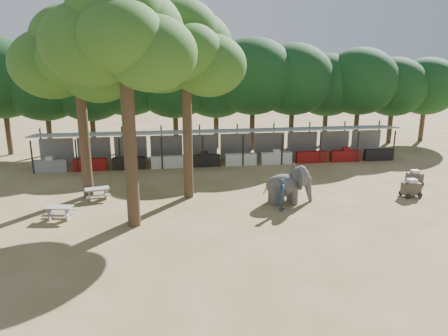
{
  "coord_description": "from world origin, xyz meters",
  "views": [
    {
      "loc": [
        -4.35,
        -18.99,
        8.63
      ],
      "look_at": [
        -1.0,
        5.0,
        2.0
      ],
      "focal_mm": 35.0,
      "sensor_mm": 36.0,
      "label": 1
    }
  ],
  "objects": [
    {
      "name": "yard_tree_left",
      "position": [
        -9.13,
        7.19,
        8.2
      ],
      "size": [
        7.1,
        6.9,
        11.02
      ],
      "color": "#332316",
      "rests_on": "ground"
    },
    {
      "name": "backdrop_trees",
      "position": [
        0.0,
        19.0,
        5.51
      ],
      "size": [
        46.46,
        5.95,
        8.33
      ],
      "color": "#332316",
      "rests_on": "ground"
    },
    {
      "name": "picnic_table_far",
      "position": [
        -8.39,
        6.3,
        0.45
      ],
      "size": [
        1.64,
        1.54,
        0.69
      ],
      "rotation": [
        0.0,
        0.0,
        0.24
      ],
      "color": "gray",
      "rests_on": "ground"
    },
    {
      "name": "ground",
      "position": [
        0.0,
        0.0,
        0.0
      ],
      "size": [
        100.0,
        100.0,
        0.0
      ],
      "primitive_type": "plane",
      "color": "brown",
      "rests_on": "ground"
    },
    {
      "name": "picnic_table_near",
      "position": [
        -9.93,
        3.34,
        0.46
      ],
      "size": [
        1.59,
        1.48,
        0.7
      ],
      "rotation": [
        0.0,
        0.0,
        -0.17
      ],
      "color": "gray",
      "rests_on": "ground"
    },
    {
      "name": "vendor_stalls",
      "position": [
        -0.0,
        13.84,
        1.18
      ],
      "size": [
        28.0,
        2.99,
        2.8
      ],
      "color": "gray",
      "rests_on": "ground"
    },
    {
      "name": "elephant",
      "position": [
        2.66,
        4.18,
        1.1
      ],
      "size": [
        2.85,
        2.2,
        2.19
      ],
      "rotation": [
        0.0,
        0.0,
        0.03
      ],
      "color": "#403D3D",
      "rests_on": "ground"
    },
    {
      "name": "cart_back",
      "position": [
        11.74,
        6.29,
        0.51
      ],
      "size": [
        1.08,
        0.72,
        1.03
      ],
      "rotation": [
        0.0,
        0.0,
        -0.03
      ],
      "color": "#392F26",
      "rests_on": "ground"
    },
    {
      "name": "cart_front",
      "position": [
        10.27,
        4.2,
        0.55
      ],
      "size": [
        1.2,
        0.85,
        1.11
      ],
      "rotation": [
        0.0,
        0.0,
        0.1
      ],
      "color": "#392F26",
      "rests_on": "ground"
    },
    {
      "name": "yard_tree_back",
      "position": [
        -3.13,
        6.19,
        8.54
      ],
      "size": [
        7.1,
        6.9,
        11.36
      ],
      "color": "#332316",
      "rests_on": "ground"
    },
    {
      "name": "handler",
      "position": [
        1.95,
        3.01,
        0.91
      ],
      "size": [
        0.71,
        0.78,
        1.81
      ],
      "primitive_type": "imported",
      "rotation": [
        0.0,
        0.0,
        1.02
      ],
      "color": "#26384C",
      "rests_on": "ground"
    },
    {
      "name": "yard_tree_center",
      "position": [
        -6.13,
        2.19,
        9.21
      ],
      "size": [
        7.1,
        6.9,
        12.04
      ],
      "color": "#332316",
      "rests_on": "ground"
    }
  ]
}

